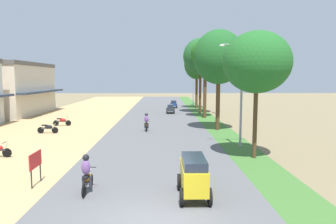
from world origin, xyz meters
TOP-DOWN VIEW (x-y plane):
  - road_strip at (0.00, 0.00)m, footprint 9.00×140.00m
  - median_strip at (5.70, 0.00)m, footprint 2.40×140.00m
  - shophouse_mid at (-19.98, 31.76)m, footprint 8.99×13.14m
  - parked_motorbike_third at (-9.59, 16.99)m, footprint 1.80×0.54m
  - parked_motorbike_fourth at (-9.74, 21.34)m, footprint 1.80×0.54m
  - street_signboard at (-5.32, 3.86)m, footprint 0.06×1.30m
  - median_tree_nearest at (5.95, 8.44)m, footprint 3.99×3.99m
  - median_tree_second at (5.53, 18.65)m, footprint 4.56×4.56m
  - median_tree_third at (5.51, 27.41)m, footprint 3.48×3.48m
  - median_tree_fourth at (5.57, 32.59)m, footprint 4.70×4.70m
  - median_tree_fifth at (5.82, 39.43)m, footprint 3.99×3.99m
  - streetlamp_near at (5.80, 11.25)m, footprint 3.16×0.20m
  - streetlamp_mid at (5.80, 44.48)m, footprint 3.16×0.20m
  - utility_pole_near at (7.91, 30.85)m, footprint 1.80×0.20m
  - car_van_yellow at (1.64, 2.22)m, footprint 1.19×2.41m
  - car_sedan_charcoal at (1.48, 32.17)m, footprint 1.10×2.26m
  - car_sedan_blue at (2.18, 39.89)m, footprint 1.10×2.26m
  - motorbike_foreground_rider at (-2.78, 2.83)m, footprint 0.54×1.80m
  - motorbike_ahead_second at (-1.07, 18.01)m, footprint 0.54×1.80m

SIDE VIEW (x-z plane):
  - median_strip at x=5.70m, z-range 0.00..0.06m
  - road_strip at x=0.00m, z-range 0.00..0.08m
  - parked_motorbike_third at x=-9.59m, z-range 0.08..1.02m
  - parked_motorbike_fourth at x=-9.74m, z-range 0.08..1.02m
  - car_sedan_charcoal at x=1.48m, z-range 0.15..1.34m
  - car_sedan_blue at x=2.18m, z-range 0.15..1.34m
  - motorbike_foreground_rider at x=-2.78m, z-range 0.03..1.69m
  - motorbike_ahead_second at x=-1.07m, z-range 0.03..1.69m
  - car_van_yellow at x=1.64m, z-range 0.19..1.86m
  - street_signboard at x=-5.32m, z-range 0.36..1.86m
  - shophouse_mid at x=-19.98m, z-range 0.01..6.91m
  - streetlamp_near at x=5.80m, z-range 0.64..7.85m
  - streetlamp_mid at x=5.80m, z-range 0.65..7.93m
  - utility_pole_near at x=7.91m, z-range 0.19..8.44m
  - median_tree_nearest at x=5.95m, z-range 2.00..9.56m
  - median_tree_second at x=5.53m, z-range 2.15..11.35m
  - median_tree_fifth at x=5.82m, z-range 2.32..11.78m
  - median_tree_third at x=5.51m, z-range 2.97..12.47m
  - median_tree_fourth at x=5.57m, z-range 2.67..12.87m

